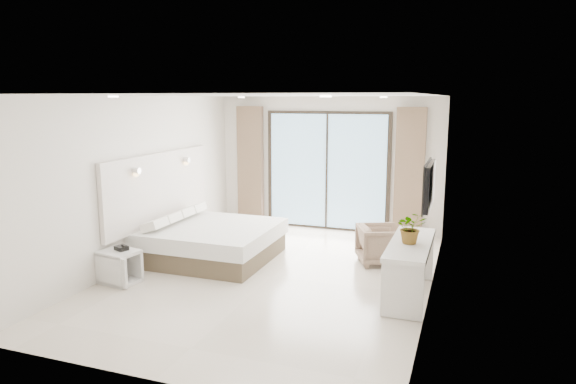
{
  "coord_description": "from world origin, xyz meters",
  "views": [
    {
      "loc": [
        2.72,
        -6.91,
        2.66
      ],
      "look_at": [
        0.11,
        0.4,
        1.24
      ],
      "focal_mm": 32.0,
      "sensor_mm": 36.0,
      "label": 1
    }
  ],
  "objects_px": {
    "nightstand": "(119,267)",
    "console_desk": "(410,256)",
    "armchair": "(380,243)",
    "bed": "(211,241)"
  },
  "relations": [
    {
      "from": "nightstand",
      "to": "console_desk",
      "type": "bearing_deg",
      "value": 22.11
    },
    {
      "from": "nightstand",
      "to": "console_desk",
      "type": "distance_m",
      "value": 4.15
    },
    {
      "from": "bed",
      "to": "nightstand",
      "type": "relative_size",
      "value": 3.42
    },
    {
      "from": "bed",
      "to": "armchair",
      "type": "height_order",
      "value": "bed"
    },
    {
      "from": "armchair",
      "to": "nightstand",
      "type": "bearing_deg",
      "value": 98.61
    },
    {
      "from": "armchair",
      "to": "console_desk",
      "type": "bearing_deg",
      "value": -178.8
    },
    {
      "from": "bed",
      "to": "nightstand",
      "type": "height_order",
      "value": "bed"
    },
    {
      "from": "bed",
      "to": "nightstand",
      "type": "distance_m",
      "value": 1.64
    },
    {
      "from": "nightstand",
      "to": "armchair",
      "type": "xyz_separation_m",
      "value": [
        3.42,
        2.19,
        0.1
      ]
    },
    {
      "from": "bed",
      "to": "console_desk",
      "type": "bearing_deg",
      "value": -10.38
    }
  ]
}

